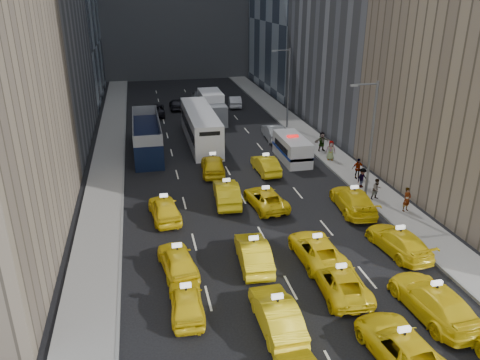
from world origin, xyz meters
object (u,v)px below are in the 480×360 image
at_px(taxi_2, 401,347).
at_px(box_truck, 212,107).
at_px(nypd_van, 292,149).
at_px(city_bus, 200,126).
at_px(pedestrian_0, 407,199).
at_px(double_decker, 147,136).

xyz_separation_m(taxi_2, box_truck, (-1.61, 41.36, 0.97)).
bearing_deg(box_truck, nypd_van, -76.27).
distance_m(taxi_2, city_bus, 33.30).
distance_m(box_truck, pedestrian_0, 29.86).
bearing_deg(double_decker, box_truck, 55.39).
xyz_separation_m(nypd_van, double_decker, (-13.16, 5.38, 0.53)).
height_order(nypd_van, double_decker, double_decker).
distance_m(double_decker, box_truck, 13.26).
height_order(taxi_2, pedestrian_0, pedestrian_0).
relative_size(taxi_2, double_decker, 0.44).
xyz_separation_m(taxi_2, pedestrian_0, (7.94, 13.08, 0.34)).
height_order(box_truck, pedestrian_0, box_truck).
bearing_deg(nypd_van, box_truck, 111.45).
bearing_deg(pedestrian_0, nypd_van, 92.03).
bearing_deg(city_bus, pedestrian_0, -66.45).
relative_size(nypd_van, city_bus, 0.44).
height_order(nypd_van, city_bus, city_bus).
bearing_deg(city_bus, box_truck, 65.14).
bearing_deg(box_truck, city_bus, -111.00).
bearing_deg(city_bus, double_decker, -166.72).
bearing_deg(double_decker, nypd_van, -19.00).
bearing_deg(pedestrian_0, box_truck, 90.70).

